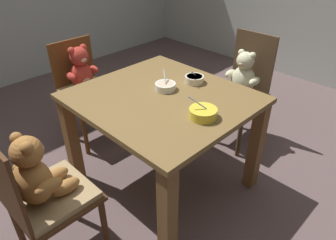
{
  "coord_description": "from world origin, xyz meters",
  "views": [
    {
      "loc": [
        1.27,
        -1.23,
        1.66
      ],
      "look_at": [
        0.0,
        0.05,
        0.52
      ],
      "focal_mm": 33.38,
      "sensor_mm": 36.0,
      "label": 1
    }
  ],
  "objects": [
    {
      "name": "ground_plane",
      "position": [
        0.0,
        0.0,
        -0.02
      ],
      "size": [
        5.2,
        5.2,
        0.04
      ],
      "color": "brown"
    },
    {
      "name": "dining_table",
      "position": [
        0.0,
        0.0,
        0.59
      ],
      "size": [
        1.07,
        0.98,
        0.73
      ],
      "color": "brown",
      "rests_on": "ground_plane"
    },
    {
      "name": "teddy_chair_near_front",
      "position": [
        0.02,
        -0.87,
        0.56
      ],
      "size": [
        0.41,
        0.4,
        0.91
      ],
      "rotation": [
        0.0,
        0.0,
        1.58
      ],
      "color": "#4A2C16",
      "rests_on": "ground_plane"
    },
    {
      "name": "teddy_chair_far_center",
      "position": [
        0.04,
        0.88,
        0.55
      ],
      "size": [
        0.41,
        0.41,
        0.93
      ],
      "rotation": [
        0.0,
        0.0,
        -1.55
      ],
      "color": "#503B25",
      "rests_on": "ground_plane"
    },
    {
      "name": "teddy_chair_near_left",
      "position": [
        -0.91,
        -0.03,
        0.55
      ],
      "size": [
        0.41,
        0.42,
        0.86
      ],
      "rotation": [
        0.0,
        0.0,
        -0.02
      ],
      "color": "#5A3215",
      "rests_on": "ground_plane"
    },
    {
      "name": "porridge_bowl_cream_far_center",
      "position": [
        0.01,
        0.29,
        0.75
      ],
      "size": [
        0.13,
        0.14,
        0.11
      ],
      "color": "beige",
      "rests_on": "dining_table"
    },
    {
      "name": "porridge_bowl_yellow_near_right",
      "position": [
        0.35,
        -0.02,
        0.76
      ],
      "size": [
        0.16,
        0.16,
        0.13
      ],
      "color": "yellow",
      "rests_on": "dining_table"
    },
    {
      "name": "porridge_bowl_white_center",
      "position": [
        -0.05,
        0.08,
        0.75
      ],
      "size": [
        0.14,
        0.14,
        0.11
      ],
      "color": "silver",
      "rests_on": "dining_table"
    }
  ]
}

